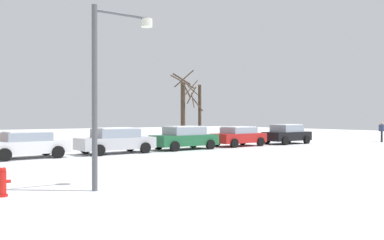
{
  "coord_description": "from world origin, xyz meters",
  "views": [
    {
      "loc": [
        -0.68,
        -13.17,
        2.14
      ],
      "look_at": [
        12.65,
        5.46,
        1.96
      ],
      "focal_mm": 38.68,
      "sensor_mm": 36.0,
      "label": 1
    }
  ],
  "objects": [
    {
      "name": "fire_hydrant",
      "position": [
        1.61,
        -1.23,
        0.43
      ],
      "size": [
        0.44,
        0.3,
        0.85
      ],
      "color": "red",
      "rests_on": "ground"
    },
    {
      "name": "street_lamp",
      "position": [
        4.34,
        -1.85,
        3.33
      ],
      "size": [
        1.98,
        0.36,
        5.37
      ],
      "color": "#4C4F54",
      "rests_on": "ground"
    },
    {
      "name": "parked_car_white",
      "position": [
        4.77,
        9.1,
        0.72
      ],
      "size": [
        4.03,
        2.25,
        1.4
      ],
      "color": "white",
      "rests_on": "ground"
    },
    {
      "name": "parked_car_silver",
      "position": [
        9.69,
        8.97,
        0.77
      ],
      "size": [
        4.52,
        2.18,
        1.5
      ],
      "color": "silver",
      "rests_on": "ground"
    },
    {
      "name": "parked_car_green",
      "position": [
        14.61,
        9.04,
        0.78
      ],
      "size": [
        4.45,
        2.2,
        1.53
      ],
      "color": "#1E6038",
      "rests_on": "ground"
    },
    {
      "name": "parked_car_red",
      "position": [
        19.54,
        9.25,
        0.74
      ],
      "size": [
        4.08,
        2.19,
        1.43
      ],
      "color": "red",
      "rests_on": "ground"
    },
    {
      "name": "parked_car_black",
      "position": [
        24.46,
        9.03,
        0.78
      ],
      "size": [
        4.05,
        2.16,
        1.55
      ],
      "color": "black",
      "rests_on": "ground"
    },
    {
      "name": "pedestrian_crossing",
      "position": [
        32.75,
        5.9,
        1.0
      ],
      "size": [
        0.44,
        0.43,
        1.7
      ],
      "color": "black",
      "rests_on": "ground"
    },
    {
      "name": "tree_far_right",
      "position": [
        17.29,
        13.13,
        2.7
      ],
      "size": [
        2.42,
        2.42,
        5.85
      ],
      "color": "#423326",
      "rests_on": "ground"
    },
    {
      "name": "tree_far_mid",
      "position": [
        18.97,
        13.38,
        2.61
      ],
      "size": [
        1.71,
        1.84,
        5.19
      ],
      "color": "#423326",
      "rests_on": "ground"
    }
  ]
}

